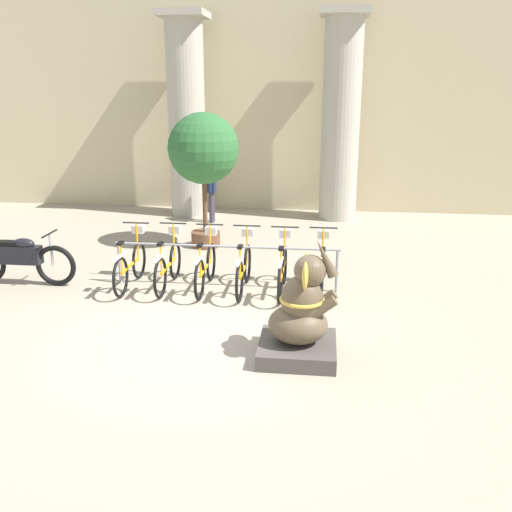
% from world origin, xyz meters
% --- Properties ---
extents(ground_plane, '(60.00, 60.00, 0.00)m').
position_xyz_m(ground_plane, '(0.00, 0.00, 0.00)').
color(ground_plane, '#9E937F').
extents(building_facade, '(20.00, 0.20, 6.00)m').
position_xyz_m(building_facade, '(0.00, 8.60, 3.00)').
color(building_facade, '#C6B78E').
rests_on(building_facade, ground_plane).
extents(column_left, '(1.20, 1.20, 5.16)m').
position_xyz_m(column_left, '(-1.99, 7.60, 2.62)').
color(column_left, '#ADA899').
rests_on(column_left, ground_plane).
extents(column_right, '(1.20, 1.20, 5.16)m').
position_xyz_m(column_right, '(1.99, 7.60, 2.62)').
color(column_right, '#ADA899').
rests_on(column_right, ground_plane).
extents(bike_rack, '(3.93, 0.05, 0.77)m').
position_xyz_m(bike_rack, '(-0.03, 1.95, 0.61)').
color(bike_rack, gray).
rests_on(bike_rack, ground_plane).
extents(bicycle_0, '(0.48, 1.67, 1.06)m').
position_xyz_m(bicycle_0, '(-1.69, 1.82, 0.41)').
color(bicycle_0, black).
rests_on(bicycle_0, ground_plane).
extents(bicycle_1, '(0.48, 1.67, 1.06)m').
position_xyz_m(bicycle_1, '(-1.02, 1.86, 0.41)').
color(bicycle_1, black).
rests_on(bicycle_1, ground_plane).
extents(bicycle_2, '(0.48, 1.67, 1.06)m').
position_xyz_m(bicycle_2, '(-0.36, 1.85, 0.41)').
color(bicycle_2, black).
rests_on(bicycle_2, ground_plane).
extents(bicycle_3, '(0.48, 1.67, 1.06)m').
position_xyz_m(bicycle_3, '(0.31, 1.84, 0.41)').
color(bicycle_3, black).
rests_on(bicycle_3, ground_plane).
extents(bicycle_4, '(0.48, 1.67, 1.06)m').
position_xyz_m(bicycle_4, '(0.97, 1.83, 0.41)').
color(bicycle_4, black).
rests_on(bicycle_4, ground_plane).
extents(bicycle_5, '(0.48, 1.67, 1.06)m').
position_xyz_m(bicycle_5, '(1.64, 1.85, 0.41)').
color(bicycle_5, black).
rests_on(bicycle_5, ground_plane).
extents(elephant_statue, '(1.00, 1.00, 1.62)m').
position_xyz_m(elephant_statue, '(1.38, -0.53, 0.55)').
color(elephant_statue, '#4C4742').
rests_on(elephant_statue, ground_plane).
extents(motorcycle, '(2.04, 0.55, 0.96)m').
position_xyz_m(motorcycle, '(-3.66, 1.70, 0.47)').
color(motorcycle, black).
rests_on(motorcycle, ground_plane).
extents(person_pedestrian, '(0.21, 0.47, 1.62)m').
position_xyz_m(person_pedestrian, '(-1.21, 6.77, 0.96)').
color(person_pedestrian, '#383342').
rests_on(person_pedestrian, ground_plane).
extents(potted_tree, '(1.49, 1.49, 2.88)m').
position_xyz_m(potted_tree, '(-0.91, 4.50, 2.05)').
color(potted_tree, brown).
rests_on(potted_tree, ground_plane).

